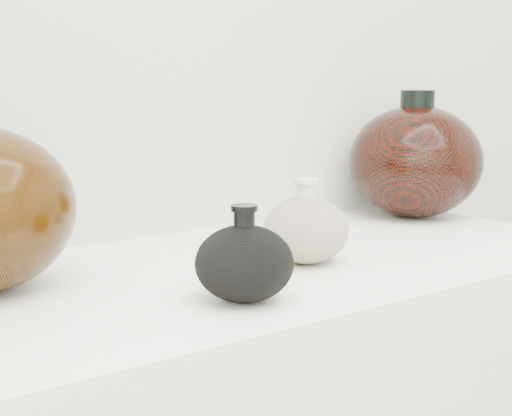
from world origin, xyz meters
TOP-DOWN VIEW (x-y plane):
  - black_gourd_vase at (-0.08, 0.81)m, footprint 0.14×0.14m
  - cream_gourd_vase at (0.09, 0.91)m, footprint 0.13×0.13m
  - right_round_pot at (0.51, 1.07)m, footprint 0.30×0.30m

SIDE VIEW (x-z plane):
  - black_gourd_vase at x=-0.08m, z-range 0.89..1.00m
  - cream_gourd_vase at x=0.09m, z-range 0.89..1.01m
  - right_round_pot at x=0.51m, z-range 0.89..1.13m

